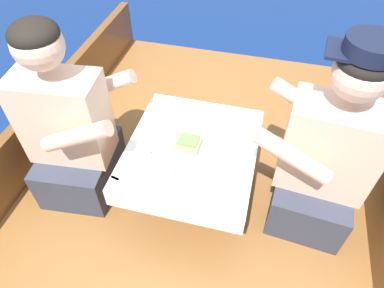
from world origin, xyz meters
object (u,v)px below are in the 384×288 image
Objects in this scene: coffee_cup_starboard at (164,175)px; tin_can at (210,113)px; person_port at (70,132)px; sandwich at (188,143)px; coffee_cup_port at (237,127)px; person_starboard at (324,159)px; coffee_cup_center at (143,156)px.

coffee_cup_starboard is 0.46m from tin_can.
person_port reaches higher than sandwich.
sandwich is 1.12× the size of coffee_cup_port.
person_starboard is 0.73m from coffee_cup_starboard.
person_starboard is 10.80× the size of coffee_cup_center.
coffee_cup_center is (0.41, -0.08, 0.02)m from person_port.
person_starboard reaches higher than sandwich.
coffee_cup_center is 0.44m from tin_can.
person_port is 14.70× the size of tin_can.
sandwich is (0.59, 0.06, 0.02)m from person_port.
coffee_cup_port is 1.05× the size of coffee_cup_starboard.
coffee_cup_starboard is at bearing -32.20° from coffee_cup_center.
coffee_cup_port is at bearing 55.43° from coffee_cup_starboard.
person_port reaches higher than tin_can.
person_port is 0.97× the size of person_starboard.
person_port is at bearing 163.94° from coffee_cup_starboard.
person_port is 0.83m from coffee_cup_port.
coffee_cup_port is 1.56× the size of tin_can.
coffee_cup_port is at bearing -8.80° from person_starboard.
coffee_cup_port is (-0.42, 0.10, 0.01)m from person_starboard.
person_starboard is at bearing -14.07° from coffee_cup_port.
person_port reaches higher than coffee_cup_port.
person_starboard is at bearing -17.08° from tin_can.
coffee_cup_starboard is (-0.68, -0.27, 0.01)m from person_starboard.
tin_can is at bearing 18.77° from person_port.
person_port is 0.42m from coffee_cup_center.
sandwich is 0.22m from coffee_cup_center.
tin_can is (-0.15, 0.07, -0.01)m from coffee_cup_port.
person_starboard is 0.63m from sandwich.
sandwich is 0.24m from tin_can.
tin_can is at bearing 76.98° from sandwich.
sandwich is at bearing 76.10° from coffee_cup_starboard.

